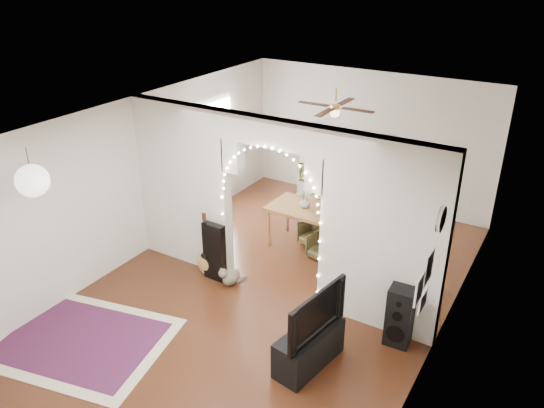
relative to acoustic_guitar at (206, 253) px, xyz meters
The scene contains 25 objects.
floor 1.19m from the acoustic_guitar, 13.00° to the left, with size 7.50×7.50×0.00m, color black.
ceiling 2.54m from the acoustic_guitar, 13.00° to the left, with size 5.00×7.50×0.02m, color white.
wall_back 4.25m from the acoustic_guitar, 74.85° to the left, with size 5.00×0.02×2.70m, color silver.
wall_front 3.78m from the acoustic_guitar, 72.81° to the right, with size 5.00×0.02×2.70m, color silver.
wall_left 1.72m from the acoustic_guitar, 169.99° to the left, with size 0.02×7.50×2.70m, color silver.
wall_right 3.71m from the acoustic_guitar, ahead, with size 0.02×7.50×2.70m, color silver.
divider_wall 1.50m from the acoustic_guitar, 13.00° to the left, with size 5.00×0.20×2.70m.
fairy_lights 1.58m from the acoustic_guitar, ahead, with size 1.64×0.04×1.60m, color #FFEABF, non-canonical shape.
window 2.70m from the acoustic_guitar, 124.08° to the left, with size 0.04×1.20×1.40m, color white.
wall_clock 3.96m from the acoustic_guitar, ahead, with size 0.31×0.31×0.03m, color white.
picture_frames 3.80m from the acoustic_guitar, 11.89° to the right, with size 0.02×0.50×0.70m, color white, non-canonical shape.
paper_lantern 2.94m from the acoustic_guitar, 110.81° to the right, with size 0.40×0.40×0.40m, color white.
ceiling_fan 3.19m from the acoustic_guitar, 64.30° to the left, with size 1.10×1.10×0.30m, color #B78A3D, non-canonical shape.
area_rug 2.25m from the acoustic_guitar, 102.52° to the right, with size 2.29×1.72×0.02m, color maroon.
guitar_case 0.18m from the acoustic_guitar, ahead, with size 0.37×0.12×0.97m, color black.
acoustic_guitar is the anchor object (origin of this frame).
tabby_cat 0.54m from the acoustic_guitar, ahead, with size 0.33×0.52×0.35m.
floor_speaker 3.16m from the acoustic_guitar, ahead, with size 0.34×0.31×0.85m.
media_console 2.53m from the acoustic_guitar, 22.60° to the right, with size 0.40×1.00×0.50m, color black.
tv 2.56m from the acoustic_guitar, 22.60° to the right, with size 1.07×0.14×0.62m, color black.
bookcase 3.79m from the acoustic_guitar, 83.80° to the left, with size 1.42×0.36×1.46m, color beige.
dining_table 1.88m from the acoustic_guitar, 61.85° to the left, with size 1.22×0.83×0.76m.
flower_vase 1.91m from the acoustic_guitar, 61.85° to the left, with size 0.18×0.18×0.19m, color silver.
dining_chair_left 2.08m from the acoustic_guitar, 60.01° to the left, with size 0.47×0.49×0.44m, color #4C4626.
dining_chair_right 2.01m from the acoustic_guitar, 47.08° to the left, with size 0.46×0.47×0.43m, color #4C4626.
Camera 1 is at (3.53, -5.91, 4.69)m, focal length 35.00 mm.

